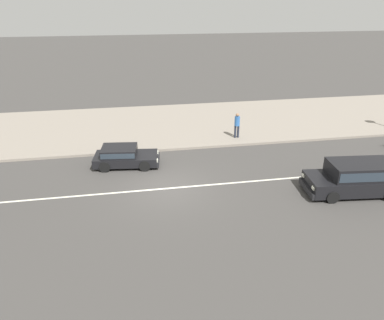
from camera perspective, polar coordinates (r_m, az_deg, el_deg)
ground_plane at (r=18.70m, az=-3.64°, el=-4.34°), size 160.00×160.00×0.00m
lane_centre_stripe at (r=18.70m, az=-3.64°, el=-4.33°), size 50.40×0.14×0.01m
kerb_strip at (r=27.72m, az=-6.10°, el=5.31°), size 68.00×10.00×0.15m
hatchback_black_0 at (r=21.25m, az=-10.37°, el=0.65°), size 3.77×2.14×1.10m
minivan_black_1 at (r=19.60m, az=23.81°, el=-2.33°), size 4.74×2.35×1.56m
pedestrian_near_clock at (r=24.74m, az=6.88°, el=5.55°), size 0.34×0.34×1.67m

